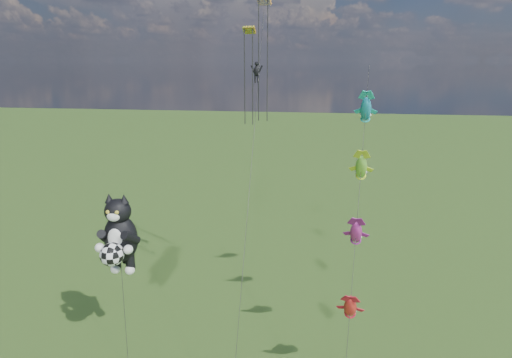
# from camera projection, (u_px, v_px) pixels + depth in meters

# --- Properties ---
(cat_kite_rig) EXTENTS (2.85, 4.24, 11.19)m
(cat_kite_rig) POSITION_uv_depth(u_px,v_px,m) (119.00, 236.00, 28.63)
(cat_kite_rig) COLOR brown
(cat_kite_rig) RESTS_ON ground
(fish_windsock_rig) EXTENTS (2.32, 15.86, 19.33)m
(fish_windsock_rig) POSITION_uv_depth(u_px,v_px,m) (359.00, 200.00, 27.97)
(fish_windsock_rig) COLOR brown
(fish_windsock_rig) RESTS_ON ground
(parafoil_rig) EXTENTS (1.69, 17.54, 24.31)m
(parafoil_rig) POSITION_uv_depth(u_px,v_px,m) (257.00, 68.00, 31.72)
(parafoil_rig) COLOR brown
(parafoil_rig) RESTS_ON ground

